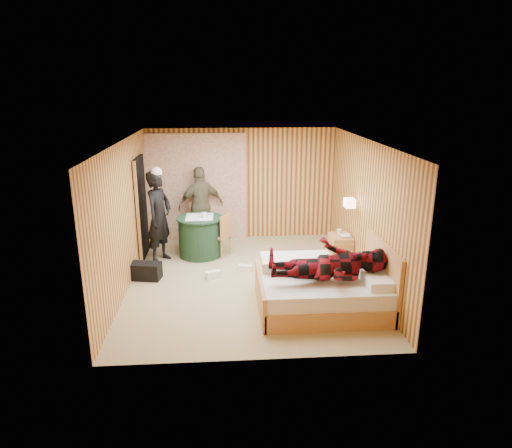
{
  "coord_description": "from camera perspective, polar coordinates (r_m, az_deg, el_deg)",
  "views": [
    {
      "loc": [
        -0.4,
        -7.6,
        3.39
      ],
      "look_at": [
        0.15,
        0.06,
        1.05
      ],
      "focal_mm": 32.0,
      "sensor_mm": 36.0,
      "label": 1
    }
  ],
  "objects": [
    {
      "name": "sneaker_right",
      "position": [
        8.45,
        -5.37,
        -6.31
      ],
      "size": [
        0.3,
        0.22,
        0.13
      ],
      "primitive_type": "cube",
      "rotation": [
        0.0,
        0.0,
        0.43
      ],
      "color": "white",
      "rests_on": "floor"
    },
    {
      "name": "book_lower",
      "position": [
        9.09,
        10.61,
        -1.47
      ],
      "size": [
        0.22,
        0.26,
        0.02
      ],
      "primitive_type": "imported",
      "rotation": [
        0.0,
        0.0,
        0.26
      ],
      "color": "white",
      "rests_on": "nightstand"
    },
    {
      "name": "cup_nightstand",
      "position": [
        9.25,
        10.35,
        -0.91
      ],
      "size": [
        0.12,
        0.12,
        0.09
      ],
      "primitive_type": "imported",
      "rotation": [
        0.0,
        0.0,
        0.19
      ],
      "color": "white",
      "rests_on": "nightstand"
    },
    {
      "name": "wall_left",
      "position": [
        8.08,
        -16.12,
        0.91
      ],
      "size": [
        0.02,
        5.0,
        2.5
      ],
      "primitive_type": "cube",
      "color": "#E9B559",
      "rests_on": "floor"
    },
    {
      "name": "round_table",
      "position": [
        9.44,
        -6.99,
        -1.5
      ],
      "size": [
        0.94,
        0.94,
        0.83
      ],
      "color": "#1E4128",
      "rests_on": "floor"
    },
    {
      "name": "wall_lamp",
      "position": [
        8.63,
        11.63,
        2.6
      ],
      "size": [
        0.26,
        0.24,
        0.16
      ],
      "color": "gold",
      "rests_on": "wall_right"
    },
    {
      "name": "bed",
      "position": [
        7.35,
        8.33,
        -8.03
      ],
      "size": [
        1.98,
        1.54,
        1.06
      ],
      "color": "tan",
      "rests_on": "floor"
    },
    {
      "name": "wall_back",
      "position": [
        10.33,
        -1.82,
        5.0
      ],
      "size": [
        4.2,
        0.02,
        2.5
      ],
      "primitive_type": "cube",
      "color": "#E9B559",
      "rests_on": "floor"
    },
    {
      "name": "sneaker_left",
      "position": [
        8.72,
        -1.37,
        -5.51
      ],
      "size": [
        0.28,
        0.18,
        0.12
      ],
      "primitive_type": "cube",
      "rotation": [
        0.0,
        0.0,
        -0.3
      ],
      "color": "white",
      "rests_on": "floor"
    },
    {
      "name": "woman_standing",
      "position": [
        9.13,
        -12.02,
        0.85
      ],
      "size": [
        0.68,
        0.79,
        1.83
      ],
      "primitive_type": "imported",
      "rotation": [
        0.0,
        0.0,
        1.14
      ],
      "color": "black",
      "rests_on": "floor"
    },
    {
      "name": "chair_near",
      "position": [
        9.34,
        -4.22,
        -1.0
      ],
      "size": [
        0.56,
        0.56,
        0.89
      ],
      "rotation": [
        0.0,
        0.0,
        -2.17
      ],
      "color": "tan",
      "rests_on": "floor"
    },
    {
      "name": "nightstand",
      "position": [
        9.23,
        10.44,
        -3.0
      ],
      "size": [
        0.42,
        0.57,
        0.55
      ],
      "color": "tan",
      "rests_on": "floor"
    },
    {
      "name": "cup_table",
      "position": [
        9.25,
        -6.48,
        1.13
      ],
      "size": [
        0.13,
        0.13,
        0.1
      ],
      "primitive_type": "imported",
      "rotation": [
        0.0,
        0.0,
        -0.1
      ],
      "color": "white",
      "rests_on": "round_table"
    },
    {
      "name": "ceiling",
      "position": [
        7.66,
        -1.12,
        10.28
      ],
      "size": [
        4.2,
        5.0,
        0.01
      ],
      "primitive_type": "cube",
      "color": "white",
      "rests_on": "wall_back"
    },
    {
      "name": "book_upper",
      "position": [
        9.09,
        10.62,
        -1.35
      ],
      "size": [
        0.22,
        0.26,
        0.02
      ],
      "primitive_type": "imported",
      "rotation": [
        0.0,
        0.0,
        -0.31
      ],
      "color": "white",
      "rests_on": "nightstand"
    },
    {
      "name": "curtain",
      "position": [
        10.28,
        -7.4,
        4.52
      ],
      "size": [
        2.2,
        0.08,
        2.4
      ],
      "primitive_type": "cube",
      "color": "silver",
      "rests_on": "floor"
    },
    {
      "name": "floor",
      "position": [
        8.33,
        -1.02,
        -7.06
      ],
      "size": [
        4.2,
        5.0,
        0.01
      ],
      "primitive_type": "cube",
      "color": "tan",
      "rests_on": "ground"
    },
    {
      "name": "man_at_table",
      "position": [
        10.07,
        -6.88,
        2.3
      ],
      "size": [
        1.09,
        0.74,
        1.72
      ],
      "primitive_type": "imported",
      "rotation": [
        0.0,
        0.0,
        3.49
      ],
      "color": "brown",
      "rests_on": "floor"
    },
    {
      "name": "doorway",
      "position": [
        9.45,
        -14.11,
        1.95
      ],
      "size": [
        0.06,
        0.9,
        2.05
      ],
      "primitive_type": "cube",
      "color": "black",
      "rests_on": "floor"
    },
    {
      "name": "chair_far",
      "position": [
        10.11,
        -6.96,
        0.45
      ],
      "size": [
        0.52,
        0.52,
        0.93
      ],
      "rotation": [
        0.0,
        0.0,
        0.3
      ],
      "color": "tan",
      "rests_on": "floor"
    },
    {
      "name": "man_on_bed",
      "position": [
        6.9,
        9.16,
        -3.89
      ],
      "size": [
        0.86,
        0.67,
        1.77
      ],
      "primitive_type": "imported",
      "rotation": [
        0.0,
        1.57,
        0.0
      ],
      "color": "maroon",
      "rests_on": "bed"
    },
    {
      "name": "duffel_bag",
      "position": [
        8.57,
        -13.62,
        -5.74
      ],
      "size": [
        0.59,
        0.39,
        0.31
      ],
      "primitive_type": "cube",
      "rotation": [
        0.0,
        0.0,
        -0.2
      ],
      "color": "black",
      "rests_on": "floor"
    },
    {
      "name": "wall_right",
      "position": [
        8.28,
        13.6,
        1.5
      ],
      "size": [
        0.02,
        5.0,
        2.5
      ],
      "primitive_type": "cube",
      "color": "#E9B559",
      "rests_on": "floor"
    }
  ]
}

